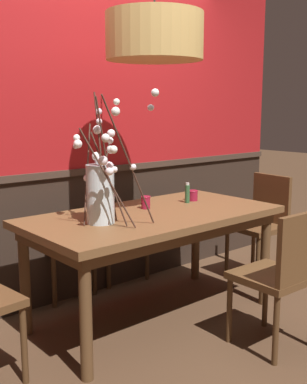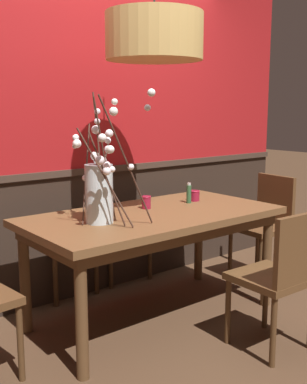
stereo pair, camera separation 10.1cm
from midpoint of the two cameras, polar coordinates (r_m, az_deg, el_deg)
ground_plane at (r=3.54m, az=-0.85°, el=-14.71°), size 24.00×24.00×0.00m
back_wall at (r=3.82m, az=-8.21°, el=8.11°), size 4.19×0.14×2.73m
dining_table at (r=3.31m, az=-0.88°, el=-3.93°), size 1.77×0.91×0.77m
chair_far_side_right at (r=4.19m, az=-5.54°, el=-2.93°), size 0.48×0.43×0.97m
chair_far_side_left at (r=3.92m, az=-12.37°, el=-4.44°), size 0.45×0.45×0.93m
chair_near_side_right at (r=3.03m, az=14.12°, el=-9.19°), size 0.43×0.43×0.88m
chair_head_east_end at (r=4.25m, az=12.16°, el=-3.31°), size 0.43×0.45×0.91m
vase_with_blossoms at (r=2.96m, az=-7.25°, el=0.41°), size 0.45×0.63×0.81m
candle_holder_nearer_center at (r=3.71m, az=3.91°, el=-0.40°), size 0.08×0.08×0.08m
candle_holder_nearer_edge at (r=3.41m, az=-1.78°, el=-1.24°), size 0.07×0.07×0.09m
condiment_bottle at (r=3.62m, az=3.27°, el=-0.15°), size 0.04×0.04×0.15m
pendant_lamp at (r=3.19m, az=-0.84°, el=18.05°), size 0.62×0.62×0.95m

